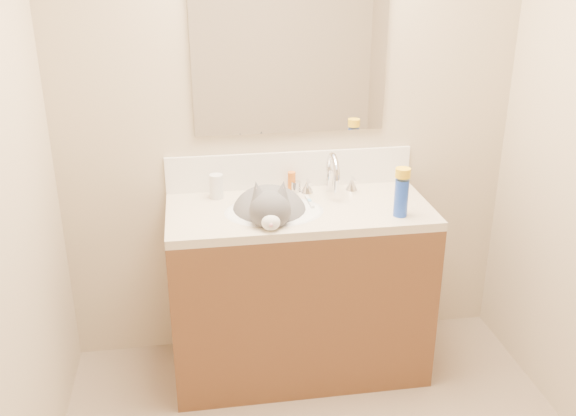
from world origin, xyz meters
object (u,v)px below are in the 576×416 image
object	(u,v)px
faucet	(332,177)
pill_bottle	(216,186)
cat	(270,214)
spray_can	(401,198)
vanity_cabinet	(299,293)
amber_bottle	(292,181)
basin	(274,225)
silver_jar	(296,187)

from	to	relation	value
faucet	pill_bottle	distance (m)	0.55
cat	spray_can	bearing A→B (deg)	-8.29
cat	spray_can	xyz separation A→B (m)	(0.56, -0.14, 0.10)
faucet	pill_bottle	bearing A→B (deg)	176.21
vanity_cabinet	amber_bottle	bearing A→B (deg)	90.17
basin	cat	xyz separation A→B (m)	(-0.02, 0.01, 0.06)
cat	amber_bottle	size ratio (longest dim) A/B	5.18
amber_bottle	basin	bearing A→B (deg)	-116.23
cat	pill_bottle	distance (m)	0.31
basin	pill_bottle	size ratio (longest dim) A/B	3.88
vanity_cabinet	pill_bottle	distance (m)	0.65
silver_jar	amber_bottle	bearing A→B (deg)	135.13
vanity_cabinet	faucet	size ratio (longest dim) A/B	4.29
basin	spray_can	size ratio (longest dim) A/B	2.69
basin	silver_jar	xyz separation A→B (m)	(0.14, 0.22, 0.10)
vanity_cabinet	cat	bearing A→B (deg)	-170.24
cat	pill_bottle	size ratio (longest dim) A/B	4.26
spray_can	faucet	bearing A→B (deg)	128.57
silver_jar	vanity_cabinet	bearing A→B (deg)	-95.14
vanity_cabinet	spray_can	bearing A→B (deg)	-21.46
faucet	cat	size ratio (longest dim) A/B	0.57
faucet	pill_bottle	world-z (taller)	faucet
faucet	cat	distance (m)	0.37
faucet	basin	bearing A→B (deg)	-150.88
pill_bottle	spray_can	xyz separation A→B (m)	(0.79, -0.34, 0.03)
vanity_cabinet	amber_bottle	size ratio (longest dim) A/B	12.58
pill_bottle	spray_can	world-z (taller)	spray_can
cat	pill_bottle	world-z (taller)	cat
vanity_cabinet	cat	world-z (taller)	cat
cat	spray_can	distance (m)	0.58
pill_bottle	spray_can	bearing A→B (deg)	-23.34
vanity_cabinet	silver_jar	size ratio (longest dim) A/B	22.67
vanity_cabinet	basin	xyz separation A→B (m)	(-0.12, -0.03, 0.38)
cat	silver_jar	world-z (taller)	cat
faucet	silver_jar	bearing A→B (deg)	160.62
basin	pill_bottle	world-z (taller)	pill_bottle
vanity_cabinet	spray_can	distance (m)	0.70
faucet	spray_can	world-z (taller)	faucet
basin	spray_can	bearing A→B (deg)	-14.06
silver_jar	amber_bottle	size ratio (longest dim) A/B	0.56
vanity_cabinet	silver_jar	xyz separation A→B (m)	(0.02, 0.19, 0.48)
spray_can	cat	bearing A→B (deg)	165.74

